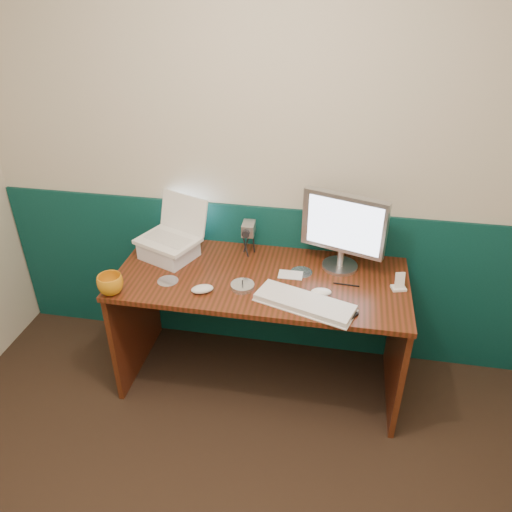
% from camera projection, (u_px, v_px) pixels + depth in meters
% --- Properties ---
extents(back_wall, '(3.50, 0.04, 2.50)m').
position_uv_depth(back_wall, '(278.00, 167.00, 2.79)').
color(back_wall, beige).
rests_on(back_wall, ground).
extents(wainscot, '(3.48, 0.02, 1.00)m').
position_uv_depth(wainscot, '(275.00, 280.00, 3.16)').
color(wainscot, '#073431').
rests_on(wainscot, ground).
extents(desk, '(1.60, 0.70, 0.75)m').
position_uv_depth(desk, '(261.00, 330.00, 2.93)').
color(desk, '#361B09').
rests_on(desk, ground).
extents(laptop_riser, '(0.35, 0.33, 0.10)m').
position_uv_depth(laptop_riser, '(169.00, 250.00, 2.89)').
color(laptop_riser, silver).
rests_on(laptop_riser, desk).
extents(laptop, '(0.40, 0.35, 0.27)m').
position_uv_depth(laptop, '(166.00, 221.00, 2.80)').
color(laptop, white).
rests_on(laptop, laptop_riser).
extents(monitor, '(0.48, 0.27, 0.46)m').
position_uv_depth(monitor, '(343.00, 231.00, 2.70)').
color(monitor, '#B1B1B6').
rests_on(monitor, desk).
extents(keyboard, '(0.52, 0.31, 0.03)m').
position_uv_depth(keyboard, '(305.00, 303.00, 2.50)').
color(keyboard, white).
rests_on(keyboard, desk).
extents(mouse_right, '(0.11, 0.08, 0.04)m').
position_uv_depth(mouse_right, '(321.00, 292.00, 2.58)').
color(mouse_right, white).
rests_on(mouse_right, desk).
extents(mouse_left, '(0.14, 0.11, 0.04)m').
position_uv_depth(mouse_left, '(202.00, 289.00, 2.60)').
color(mouse_left, silver).
rests_on(mouse_left, desk).
extents(mug, '(0.14, 0.14, 0.11)m').
position_uv_depth(mug, '(110.00, 284.00, 2.58)').
color(mug, orange).
rests_on(mug, desk).
extents(camcorder, '(0.09, 0.13, 0.19)m').
position_uv_depth(camcorder, '(249.00, 239.00, 2.90)').
color(camcorder, '#AFAEB3').
rests_on(camcorder, desk).
extents(cd_spindle, '(0.13, 0.13, 0.03)m').
position_uv_depth(cd_spindle, '(243.00, 286.00, 2.63)').
color(cd_spindle, silver).
rests_on(cd_spindle, desk).
extents(cd_loose_a, '(0.11, 0.11, 0.00)m').
position_uv_depth(cd_loose_a, '(168.00, 281.00, 2.70)').
color(cd_loose_a, silver).
rests_on(cd_loose_a, desk).
extents(cd_loose_b, '(0.12, 0.12, 0.00)m').
position_uv_depth(cd_loose_b, '(301.00, 272.00, 2.78)').
color(cd_loose_b, '#B3BBC4').
rests_on(cd_loose_b, desk).
extents(pen, '(0.14, 0.02, 0.01)m').
position_uv_depth(pen, '(346.00, 285.00, 2.66)').
color(pen, black).
rests_on(pen, desk).
extents(papers, '(0.13, 0.09, 0.00)m').
position_uv_depth(papers, '(290.00, 275.00, 2.75)').
color(papers, silver).
rests_on(papers, desk).
extents(dock, '(0.09, 0.07, 0.01)m').
position_uv_depth(dock, '(398.00, 288.00, 2.63)').
color(dock, white).
rests_on(dock, desk).
extents(music_player, '(0.06, 0.04, 0.09)m').
position_uv_depth(music_player, '(400.00, 280.00, 2.60)').
color(music_player, white).
rests_on(music_player, dock).
extents(pda, '(0.11, 0.13, 0.01)m').
position_uv_depth(pda, '(347.00, 316.00, 2.42)').
color(pda, black).
rests_on(pda, desk).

